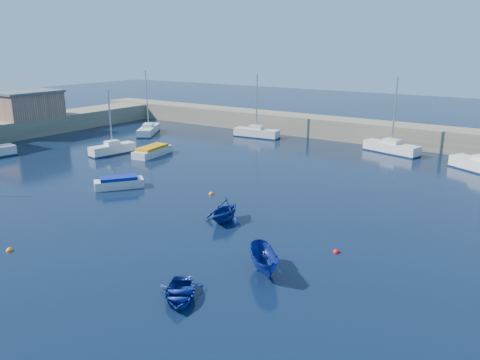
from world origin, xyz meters
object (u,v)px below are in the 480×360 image
Objects in this scene: brick_shed_a at (27,105)px; sailboat_5 at (257,133)px; motorboat_2 at (152,151)px; motorboat_1 at (119,183)px; dinghy_left at (224,210)px; sailboat_3 at (112,149)px; sailboat_6 at (391,147)px; dinghy_center at (179,293)px; dinghy_right at (264,261)px; sailboat_4 at (149,130)px.

brick_shed_a is 0.95× the size of sailboat_5.
motorboat_2 is (23.69, 0.15, -3.58)m from brick_shed_a.
dinghy_left is (12.61, -1.41, 0.38)m from motorboat_1.
motorboat_2 is (4.34, 2.09, -0.11)m from sailboat_3.
motorboat_1 is (30.20, -10.69, -3.62)m from brick_shed_a.
sailboat_6 is at bearing 96.20° from motorboat_1.
sailboat_5 reaches higher than brick_shed_a.
dinghy_center is at bearing -69.87° from dinghy_left.
sailboat_5 is (8.35, 18.12, 0.02)m from sailboat_3.
dinghy_center is (23.55, -22.14, -0.19)m from motorboat_2.
dinghy_right is (19.09, -6.54, 0.22)m from motorboat_1.
dinghy_center is 5.21m from dinghy_right.
brick_shed_a is 52.33m from dinghy_right.
motorboat_2 is at bearing 101.69° from dinghy_center.
sailboat_3 is 2.28× the size of dinghy_center.
sailboat_6 is 27.84m from motorboat_2.
sailboat_3 is at bearing -5.74° from brick_shed_a.
sailboat_3 is 13.94m from motorboat_1.
dinghy_center is 0.88× the size of dinghy_right.
sailboat_6 is (18.28, 0.66, 0.02)m from sailboat_5.
sailboat_4 is 1.59× the size of motorboat_2.
sailboat_5 reaches higher than dinghy_left.
sailboat_5 is 2.29× the size of dinghy_right.
dinghy_left is (42.81, -12.09, -3.24)m from brick_shed_a.
sailboat_6 is 2.74× the size of dinghy_center.
dinghy_right reaches higher than dinghy_center.
dinghy_right reaches higher than motorboat_2.
sailboat_3 is 33.62m from dinghy_right.
sailboat_5 is at bearing 82.03° from dinghy_center.
motorboat_1 is (10.86, -8.74, -0.14)m from sailboat_3.
brick_shed_a is at bearing -177.50° from sailboat_4.
brick_shed_a is at bearing 118.21° from dinghy_right.
motorboat_1 is at bearing 166.18° from sailboat_6.
sailboat_5 is at bearing 67.66° from motorboat_2.
sailboat_6 is (32.25, 7.26, 0.07)m from sailboat_4.
sailboat_4 is at bearing 109.63° from sailboat_5.
brick_shed_a is 2.44× the size of dinghy_left.
brick_shed_a is at bearing 172.05° from motorboat_2.
sailboat_6 is at bearing -19.72° from sailboat_4.
sailboat_6 reaches higher than dinghy_right.
brick_shed_a is 44.60m from dinghy_left.
sailboat_4 is at bearing 101.64° from dinghy_center.
dinghy_left is at bearing -69.08° from sailboat_4.
sailboat_5 is 2.61× the size of dinghy_center.
sailboat_3 is at bearing -96.36° from sailboat_4.
dinghy_right is at bearing 31.65° from dinghy_center.
sailboat_6 is 38.85m from dinghy_center.
dinghy_left reaches higher than dinghy_right.
dinghy_right is (21.60, -33.40, 0.07)m from sailboat_5.
brick_shed_a is at bearing 114.63° from sailboat_5.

